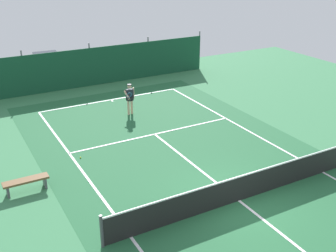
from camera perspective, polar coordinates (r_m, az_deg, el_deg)
name	(u,v)px	position (r m, az deg, el deg)	size (l,w,h in m)	color
ground_plane	(239,201)	(14.95, 9.64, -10.01)	(36.00, 36.00, 0.00)	#387A4C
court_surface	(239,201)	(14.95, 9.64, -10.00)	(11.02, 26.60, 0.01)	#236038
tennis_net	(240,188)	(14.68, 9.77, -8.34)	(10.12, 0.10, 1.10)	black
back_fence	(89,73)	(27.47, -10.73, 7.07)	(16.30, 0.98, 2.70)	#14472D
tennis_player	(130,97)	(21.81, -5.23, 3.97)	(0.66, 0.79, 1.64)	#D8AD8C
tennis_ball_near_player	(81,158)	(17.85, -11.84, -4.23)	(0.07, 0.07, 0.07)	#CCDB33
parked_car	(48,66)	(29.09, -16.05, 7.82)	(2.22, 4.31, 1.68)	maroon
courtside_bench	(26,182)	(15.90, -18.81, -7.27)	(1.60, 0.40, 0.49)	brown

